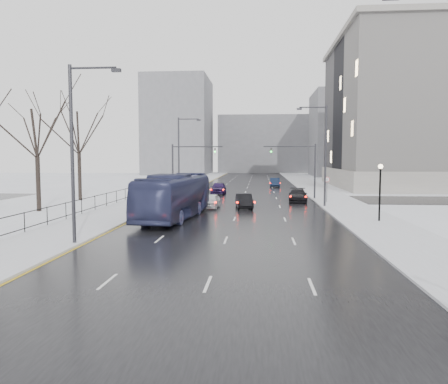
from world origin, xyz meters
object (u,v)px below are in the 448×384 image
(no_uturn_sign, at_px, (327,182))
(sedan_right_near, at_px, (244,201))
(mast_signal_right, at_px, (306,164))
(tree_park_d, at_px, (39,212))
(lamppost_r_mid, at_px, (380,184))
(mast_signal_left, at_px, (181,164))
(streetlight_l_near, at_px, (76,145))
(sedan_right_distant, at_px, (275,182))
(sedan_right_far, at_px, (298,195))
(sedan_center_far, at_px, (219,188))
(streetlight_r_mid, at_px, (323,150))
(sedan_center_near, at_px, (210,201))
(streetlight_l_far, at_px, (180,152))
(bus, at_px, (175,196))
(tree_park_e, at_px, (80,201))

(no_uturn_sign, xyz_separation_m, sedan_right_near, (-8.70, -5.49, -1.57))
(mast_signal_right, distance_m, sedan_right_near, 12.17)
(tree_park_d, relative_size, mast_signal_right, 1.92)
(lamppost_r_mid, relative_size, mast_signal_left, 0.66)
(streetlight_l_near, relative_size, sedan_right_distant, 2.22)
(tree_park_d, xyz_separation_m, mast_signal_left, (10.47, 14.00, 4.11))
(mast_signal_left, bearing_deg, sedan_right_near, -50.48)
(sedan_right_far, height_order, sedan_center_far, sedan_center_far)
(streetlight_l_near, bearing_deg, lamppost_r_mid, 27.55)
(streetlight_r_mid, height_order, streetlight_l_near, same)
(mast_signal_left, height_order, sedan_right_far, mast_signal_left)
(tree_park_d, xyz_separation_m, sedan_center_near, (15.03, 4.35, 0.73))
(streetlight_r_mid, height_order, sedan_right_near, streetlight_r_mid)
(sedan_right_far, bearing_deg, mast_signal_right, 73.47)
(lamppost_r_mid, xyz_separation_m, no_uturn_sign, (-1.80, 14.00, -0.64))
(streetlight_l_far, xyz_separation_m, mast_signal_left, (0.84, -4.00, -1.51))
(tree_park_d, relative_size, no_uturn_sign, 4.63)
(tree_park_d, bearing_deg, sedan_center_near, 16.15)
(streetlight_l_near, relative_size, bus, 0.78)
(sedan_center_near, distance_m, sedan_right_distant, 31.71)
(mast_signal_left, distance_m, no_uturn_sign, 17.10)
(streetlight_l_far, height_order, lamppost_r_mid, streetlight_l_far)
(streetlight_l_far, distance_m, mast_signal_left, 4.36)
(mast_signal_right, bearing_deg, sedan_center_near, -136.31)
(lamppost_r_mid, xyz_separation_m, sedan_right_distant, (-6.50, 39.22, -2.16))
(streetlight_l_near, bearing_deg, streetlight_r_mid, 50.76)
(mast_signal_right, bearing_deg, tree_park_e, -171.10)
(sedan_right_distant, bearing_deg, mast_signal_right, -81.96)
(sedan_center_near, xyz_separation_m, sedan_center_far, (-0.73, 16.09, 0.12))
(streetlight_l_near, height_order, lamppost_r_mid, streetlight_l_near)
(tree_park_e, height_order, bus, tree_park_e)
(streetlight_r_mid, relative_size, mast_signal_right, 1.54)
(lamppost_r_mid, distance_m, bus, 15.86)
(streetlight_l_far, bearing_deg, bus, -80.93)
(sedan_center_near, distance_m, sedan_right_near, 3.28)
(mast_signal_right, height_order, sedan_center_far, mast_signal_right)
(sedan_right_near, bearing_deg, no_uturn_sign, 25.08)
(mast_signal_left, distance_m, sedan_center_far, 8.17)
(bus, bearing_deg, sedan_center_far, 91.77)
(streetlight_l_far, relative_size, sedan_center_near, 2.48)
(tree_park_e, distance_m, bus, 18.83)
(streetlight_r_mid, relative_size, bus, 0.78)
(streetlight_r_mid, xyz_separation_m, sedan_center_far, (-11.67, 14.45, -4.77))
(tree_park_e, height_order, sedan_center_far, tree_park_e)
(lamppost_r_mid, bearing_deg, streetlight_r_mid, 105.82)
(tree_park_d, distance_m, sedan_center_near, 15.66)
(streetlight_r_mid, relative_size, sedan_center_far, 2.10)
(streetlight_l_far, height_order, sedan_center_far, streetlight_l_far)
(sedan_center_near, bearing_deg, lamppost_r_mid, -28.66)
(tree_park_d, relative_size, streetlight_r_mid, 1.25)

